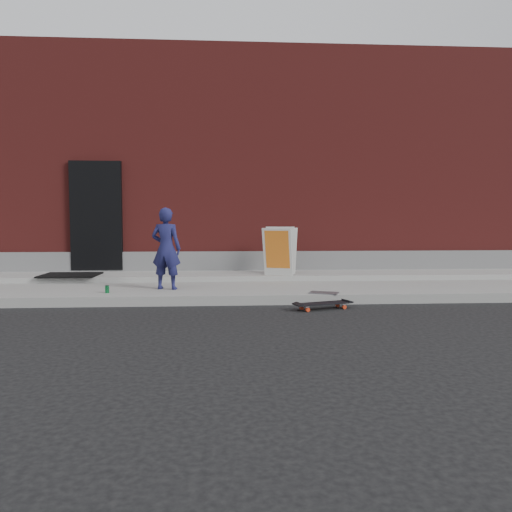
{
  "coord_description": "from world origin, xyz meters",
  "views": [
    {
      "loc": [
        0.03,
        -7.58,
        1.31
      ],
      "look_at": [
        0.57,
        0.8,
        0.71
      ],
      "focal_mm": 35.0,
      "sensor_mm": 36.0,
      "label": 1
    }
  ],
  "objects": [
    {
      "name": "soda_can",
      "position": [
        -1.83,
        0.45,
        0.21
      ],
      "size": [
        0.08,
        0.08,
        0.12
      ],
      "primitive_type": "cylinder",
      "rotation": [
        0.0,
        0.0,
        0.31
      ],
      "color": "#17773A",
      "rests_on": "sidewalk"
    },
    {
      "name": "building",
      "position": [
        -0.0,
        6.99,
        2.5
      ],
      "size": [
        20.0,
        8.1,
        5.0
      ],
      "color": "maroon",
      "rests_on": "ground"
    },
    {
      "name": "sidewalk",
      "position": [
        0.0,
        1.5,
        0.07
      ],
      "size": [
        20.0,
        3.0,
        0.15
      ],
      "primitive_type": "cube",
      "color": "gray",
      "rests_on": "ground"
    },
    {
      "name": "utility_plate",
      "position": [
        1.62,
        0.2,
        0.16
      ],
      "size": [
        0.52,
        0.44,
        0.01
      ],
      "primitive_type": "cube",
      "rotation": [
        0.0,
        0.0,
        -0.41
      ],
      "color": "#58585D",
      "rests_on": "sidewalk"
    },
    {
      "name": "doormat",
      "position": [
        -2.9,
        2.11,
        0.26
      ],
      "size": [
        1.05,
        0.85,
        0.03
      ],
      "primitive_type": "cube",
      "rotation": [
        0.0,
        0.0,
        -0.01
      ],
      "color": "black",
      "rests_on": "apron"
    },
    {
      "name": "apron",
      "position": [
        0.0,
        2.4,
        0.2
      ],
      "size": [
        20.0,
        1.2,
        0.1
      ],
      "primitive_type": "cube",
      "color": "gray",
      "rests_on": "sidewalk"
    },
    {
      "name": "skateboard",
      "position": [
        1.48,
        -0.4,
        0.08
      ],
      "size": [
        0.9,
        0.49,
        0.1
      ],
      "color": "red",
      "rests_on": "ground"
    },
    {
      "name": "child",
      "position": [
        -0.93,
        0.83,
        0.84
      ],
      "size": [
        0.56,
        0.43,
        1.37
      ],
      "primitive_type": "imported",
      "rotation": [
        0.0,
        0.0,
        2.91
      ],
      "color": "#1B1C4C",
      "rests_on": "sidewalk"
    },
    {
      "name": "ground",
      "position": [
        0.0,
        0.0,
        0.0
      ],
      "size": [
        80.0,
        80.0,
        0.0
      ],
      "primitive_type": "plane",
      "color": "black",
      "rests_on": "ground"
    },
    {
      "name": "pizza_sign",
      "position": [
        1.12,
        2.04,
        0.72
      ],
      "size": [
        0.75,
        0.81,
        0.93
      ],
      "color": "silver",
      "rests_on": "apron"
    }
  ]
}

